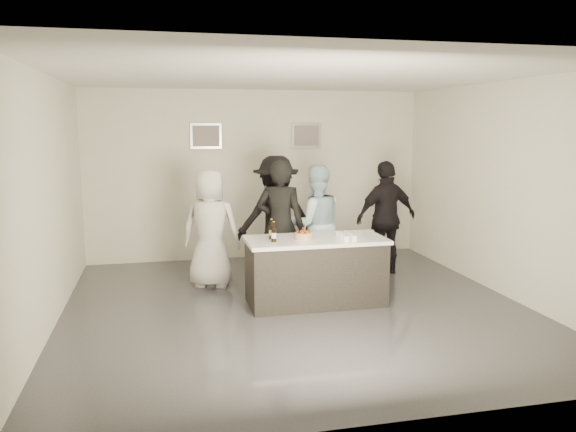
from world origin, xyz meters
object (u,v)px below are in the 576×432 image
at_px(beer_bottle_a, 272,229).
at_px(person_guest_left, 211,228).
at_px(cake, 304,236).
at_px(person_main_blue, 316,225).
at_px(bar_counter, 315,271).
at_px(beer_bottle_b, 274,232).
at_px(person_guest_back, 276,217).
at_px(person_guest_right, 386,218).
at_px(person_main_black, 280,226).

height_order(beer_bottle_a, person_guest_left, person_guest_left).
bearing_deg(cake, person_main_blue, 66.05).
height_order(bar_counter, person_main_blue, person_main_blue).
relative_size(beer_bottle_b, person_guest_back, 0.14).
bearing_deg(person_guest_left, person_guest_right, -158.54).
bearing_deg(bar_counter, person_guest_left, 138.73).
bearing_deg(beer_bottle_a, bar_counter, -8.48).
distance_m(person_guest_right, person_guest_back, 1.79).
xyz_separation_m(person_main_blue, person_guest_left, (-1.57, 0.15, -0.02)).
xyz_separation_m(bar_counter, person_guest_back, (-0.25, 1.41, 0.51)).
bearing_deg(person_guest_right, person_guest_back, -16.02).
height_order(person_guest_right, person_guest_back, person_guest_back).
relative_size(person_guest_right, person_guest_back, 0.95).
relative_size(beer_bottle_b, person_guest_left, 0.15).
relative_size(person_main_blue, person_guest_right, 0.98).
distance_m(cake, person_main_black, 0.75).
distance_m(beer_bottle_a, person_guest_back, 1.37).
height_order(person_guest_left, person_guest_back, person_guest_back).
xyz_separation_m(bar_counter, beer_bottle_a, (-0.58, 0.09, 0.58)).
distance_m(cake, beer_bottle_b, 0.44).
height_order(bar_counter, person_guest_back, person_guest_back).
xyz_separation_m(person_main_black, person_guest_left, (-0.96, 0.42, -0.07)).
distance_m(bar_counter, person_main_black, 0.94).
bearing_deg(person_guest_right, beer_bottle_a, 17.95).
height_order(bar_counter, beer_bottle_b, beer_bottle_b).
distance_m(person_main_black, person_guest_left, 1.05).
bearing_deg(person_guest_left, cake, 153.04).
distance_m(beer_bottle_a, person_main_black, 0.68).
distance_m(beer_bottle_a, beer_bottle_b, 0.20).
bearing_deg(person_guest_left, person_main_blue, -166.49).
bearing_deg(cake, person_guest_right, 36.93).
bearing_deg(person_guest_right, bar_counter, 28.39).
bearing_deg(beer_bottle_a, person_main_black, 68.12).
bearing_deg(beer_bottle_b, person_guest_left, 119.23).
height_order(beer_bottle_a, person_main_black, person_main_black).
relative_size(beer_bottle_b, person_main_black, 0.14).
bearing_deg(person_guest_left, person_guest_back, -146.20).
bearing_deg(person_guest_back, cake, 91.40).
relative_size(cake, beer_bottle_a, 0.92).
height_order(person_main_black, person_guest_back, person_guest_back).
relative_size(person_main_black, person_main_blue, 1.06).
bearing_deg(beer_bottle_b, person_main_black, 72.40).
distance_m(beer_bottle_b, person_guest_back, 1.57).
distance_m(person_main_black, person_guest_back, 0.70).
height_order(cake, person_main_black, person_main_black).
xyz_separation_m(beer_bottle_b, person_main_blue, (0.87, 1.10, -0.13)).
bearing_deg(cake, person_guest_left, 134.12).
xyz_separation_m(cake, person_guest_left, (-1.12, 1.16, -0.05)).
bearing_deg(cake, beer_bottle_b, -167.24).
relative_size(beer_bottle_a, beer_bottle_b, 1.00).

